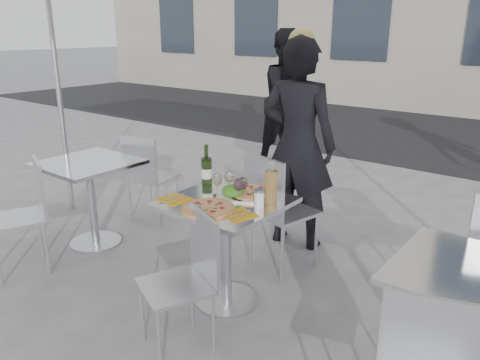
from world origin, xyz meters
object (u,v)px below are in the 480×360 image
Objects in this scene: pedestrian_a at (289,100)px; pizza_far at (252,193)px; side_table_right at (470,311)px; wineglass_white_b at (229,178)px; side_table_left at (90,185)px; carafe at (271,186)px; wineglass_white_a at (217,180)px; napkin_left at (175,199)px; woman_diner at (298,145)px; sugar_shaker at (259,198)px; side_chair_lfar at (147,172)px; wine_bottle at (207,170)px; napkin_right at (239,215)px; salad_plate at (233,192)px; chair_near at (189,271)px; wineglass_red_b at (243,184)px; wineglass_red_a at (239,185)px; main_table at (226,230)px; pizza_near at (208,208)px; chair_far at (275,204)px; side_chair_lnear at (27,207)px.

pedestrian_a is 5.42× the size of pizza_far.
side_table_right is 4.76× the size of wineglass_white_b.
carafe is (1.77, 0.13, 0.33)m from side_table_left.
napkin_left is (-0.17, -0.23, -0.11)m from wineglass_white_a.
sugar_shaker is at bearing 99.31° from woman_diner.
pizza_far is at bearing -136.04° from pedestrian_a.
side_table_right is 0.87× the size of side_chair_lfar.
wine_bottle is 0.61m from napkin_right.
wine_bottle is at bearing 99.20° from napkin_left.
side_table_left is 1.53m from salad_plate.
chair_near is 0.66m from wineglass_red_b.
wineglass_white_b is 0.17m from wineglass_red_a.
sugar_shaker is at bearing 13.48° from main_table.
side_table_right is at bearing 23.98° from napkin_right.
napkin_right is at bearing -136.45° from pedestrian_a.
woman_diner reaches higher than side_table_right.
wineglass_red_a reaches higher than napkin_left.
wineglass_white_a reaches higher than napkin_right.
pizza_far is 1.16× the size of carafe.
side_table_left is 1.55m from pizza_near.
side_table_left and side_table_right have the same top height.
carafe is 0.63m from napkin_left.
wineglass_red_a is at bearing 146.20° from napkin_right.
wine_bottle is at bearing 163.31° from wineglass_red_a.
salad_plate is 0.76× the size of carafe.
woman_diner reaches higher than napkin_left.
main_table is at bearing 145.33° from side_chair_lfar.
chair_near is at bearing -86.26° from pizza_far.
side_chair_lfar is (-3.01, 0.63, -0.03)m from side_table_right.
sugar_shaker is at bearing 177.56° from side_table_right.
side_table_left is at bearing -164.51° from pedestrian_a.
sugar_shaker is at bearing 102.86° from chair_near.
wineglass_white_a is 0.19m from wineglass_red_b.
side_table_left is at bearing -172.34° from chair_near.
salad_plate is 1.40× the size of wineglass_white_b.
chair_far is 2.95m from pedestrian_a.
salad_plate is (-0.07, -0.11, 0.02)m from pizza_far.
chair_far is 0.80m from pizza_near.
chair_far is 0.60m from wineglass_red_b.
side_table_right is 1.61m from chair_far.
sugar_shaker is at bearing -10.63° from wine_bottle.
side_chair_lfar is (-1.51, 0.63, -0.03)m from main_table.
wineglass_white_a reaches higher than side_chair_lnear.
wineglass_white_b is 1.00× the size of wineglass_red_a.
pizza_far is 2.13× the size of wineglass_white_a.
woman_diner is 6.10× the size of carafe.
wine_bottle is at bearing 70.59° from woman_diner.
sugar_shaker is 0.47× the size of napkin_right.
sugar_shaker is at bearing -12.74° from wineglass_white_b.
napkin_right is (-0.00, -0.20, -0.05)m from sugar_shaker.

